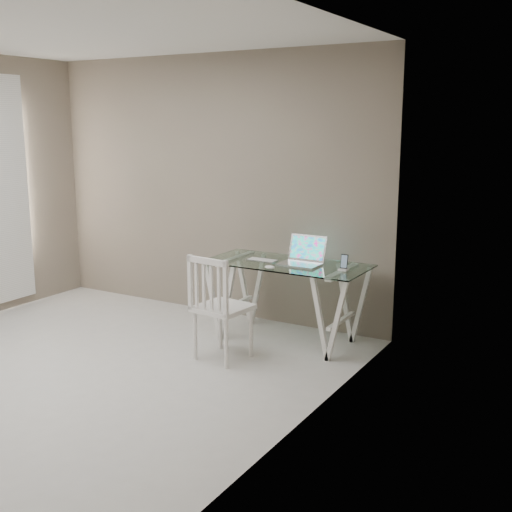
{
  "coord_description": "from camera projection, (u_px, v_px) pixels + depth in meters",
  "views": [
    {
      "loc": [
        3.78,
        -3.33,
        2.01
      ],
      "look_at": [
        0.98,
        1.47,
        0.85
      ],
      "focal_mm": 45.0,
      "sensor_mm": 36.0,
      "label": 1
    }
  ],
  "objects": [
    {
      "name": "desk",
      "position": [
        286.0,
        301.0,
        5.95
      ],
      "size": [
        1.5,
        0.7,
        0.75
      ],
      "color": "silver",
      "rests_on": "ground"
    },
    {
      "name": "chair",
      "position": [
        217.0,
        303.0,
        5.41
      ],
      "size": [
        0.46,
        0.46,
        0.93
      ],
      "rotation": [
        0.0,
        0.0,
        -0.1
      ],
      "color": "white",
      "rests_on": "ground"
    },
    {
      "name": "room",
      "position": [
        37.0,
        163.0,
        4.78
      ],
      "size": [
        4.5,
        4.52,
        2.71
      ],
      "color": "#B7B5B0",
      "rests_on": "ground"
    },
    {
      "name": "mouse",
      "position": [
        270.0,
        267.0,
        5.63
      ],
      "size": [
        0.1,
        0.06,
        0.03
      ],
      "primitive_type": "ellipsoid",
      "color": "white",
      "rests_on": "desk"
    },
    {
      "name": "keyboard",
      "position": [
        262.0,
        260.0,
        5.98
      ],
      "size": [
        0.29,
        0.12,
        0.01
      ],
      "primitive_type": "cube",
      "color": "silver",
      "rests_on": "desk"
    },
    {
      "name": "laptop",
      "position": [
        303.0,
        257.0,
        5.83
      ],
      "size": [
        0.36,
        0.33,
        0.25
      ],
      "color": "silver",
      "rests_on": "desk"
    },
    {
      "name": "phone_dock",
      "position": [
        344.0,
        266.0,
        5.57
      ],
      "size": [
        0.08,
        0.08,
        0.14
      ],
      "color": "white",
      "rests_on": "desk"
    }
  ]
}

